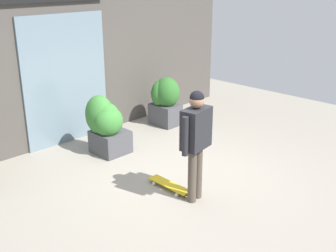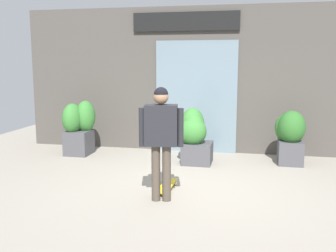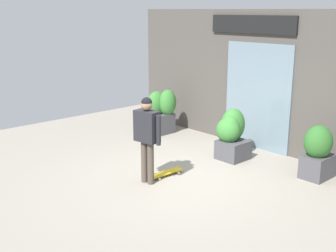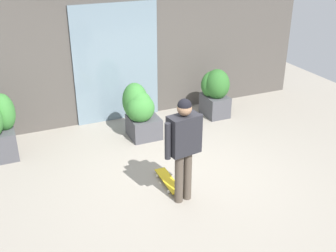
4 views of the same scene
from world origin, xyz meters
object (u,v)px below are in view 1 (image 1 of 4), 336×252
(skateboarder, at_px, (196,135))
(planter_box_left, at_px, (165,99))
(skateboard, at_px, (170,185))
(planter_box_right, at_px, (106,124))

(skateboarder, bearing_deg, planter_box_left, -46.34)
(skateboarder, distance_m, skateboard, 1.11)
(skateboard, relative_size, planter_box_left, 0.74)
(planter_box_left, bearing_deg, planter_box_right, -169.49)
(planter_box_left, relative_size, planter_box_right, 0.97)
(skateboarder, height_order, planter_box_left, skateboarder)
(skateboarder, height_order, planter_box_right, skateboarder)
(skateboard, bearing_deg, skateboarder, -175.47)
(skateboarder, relative_size, planter_box_right, 1.51)
(planter_box_left, distance_m, planter_box_right, 1.96)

